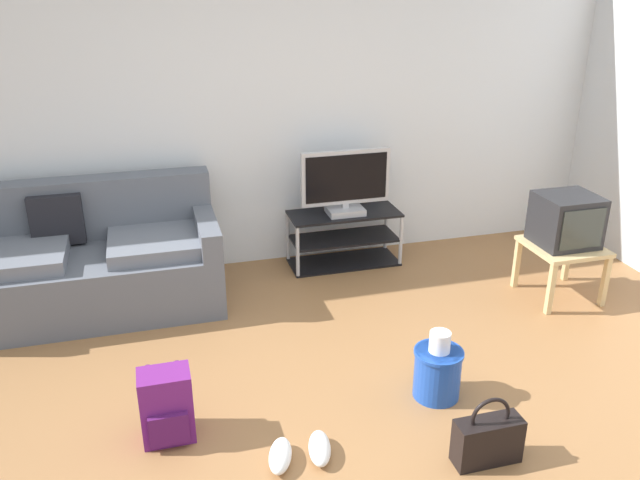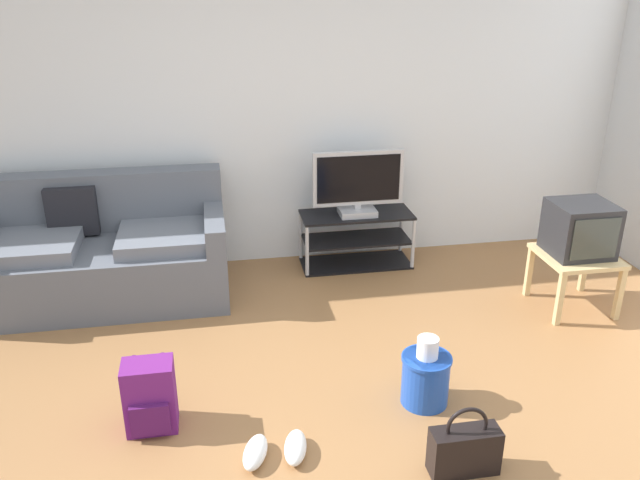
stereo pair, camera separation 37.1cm
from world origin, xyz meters
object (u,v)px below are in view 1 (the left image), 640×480
Objects in this scene: flat_tv at (346,183)px; crt_tv at (566,220)px; backpack at (167,406)px; couch at (91,263)px; tv_stand at (344,238)px; cleaning_bucket at (438,370)px; sneakers_pair at (300,452)px; side_table at (563,253)px; handbag at (488,439)px.

crt_tv is (1.37, -0.95, -0.10)m from flat_tv.
backpack is (-2.91, -0.87, -0.41)m from crt_tv.
couch is 1.98m from tv_stand.
couch reaches higher than cleaning_bucket.
backpack is 1.05× the size of sneakers_pair.
cleaning_bucket is (-1.40, -0.90, -0.18)m from side_table.
flat_tv reaches higher than side_table.
crt_tv reaches higher than side_table.
sneakers_pair is (-2.29, -1.22, -0.56)m from crt_tv.
handbag is at bearing -133.39° from crt_tv.
flat_tv is at bearing 88.95° from cleaning_bucket.
handbag is at bearing -12.31° from backpack.
side_table is 2.03m from handbag.
side_table is at bearing -35.88° from tv_stand.
flat_tv reaches higher than cleaning_bucket.
flat_tv is 1.71m from side_table.
tv_stand is 1.70m from side_table.
couch is 3.51× the size of side_table.
handbag is (-0.02, -2.45, -0.09)m from tv_stand.
flat_tv reaches higher than tv_stand.
flat_tv reaches higher than couch.
crt_tv is 2.65m from sneakers_pair.
backpack is at bearing 178.40° from cleaning_bucket.
side_table is 1.28× the size of backpack.
cleaning_bucket is at bearing 19.13° from sneakers_pair.
couch is at bearing -174.30° from flat_tv.
tv_stand reaches higher than handbag.
backpack is (0.43, -1.63, -0.14)m from couch.
tv_stand is at bearing 67.30° from sneakers_pair.
cleaning_bucket is 0.94m from sneakers_pair.
crt_tv reaches higher than cleaning_bucket.
handbag is (-0.02, -2.43, -0.58)m from flat_tv.
backpack is at bearing -75.30° from couch.
cleaning_bucket reaches higher than backpack.
side_table is (1.37, -0.97, -0.35)m from flat_tv.
sneakers_pair is (-2.29, -1.20, -0.31)m from side_table.
sneakers_pair is at bearing -160.87° from cleaning_bucket.
couch is 1.98× the size of tv_stand.
handbag is at bearing -16.03° from sneakers_pair.
handbag is 0.93m from sneakers_pair.
sneakers_pair is at bearing -112.70° from tv_stand.
cleaning_bucket is at bearing 7.87° from backpack.
side_table is at bearing -35.26° from flat_tv.
sneakers_pair is (-0.92, -2.19, -0.18)m from tv_stand.
side_table reaches higher than cleaning_bucket.
handbag is at bearing -90.57° from tv_stand.
side_table is 1.24× the size of crt_tv.
crt_tv is at bearing -34.81° from flat_tv.
couch is at bearing 114.17° from backpack.
tv_stand is 2.40m from backpack.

